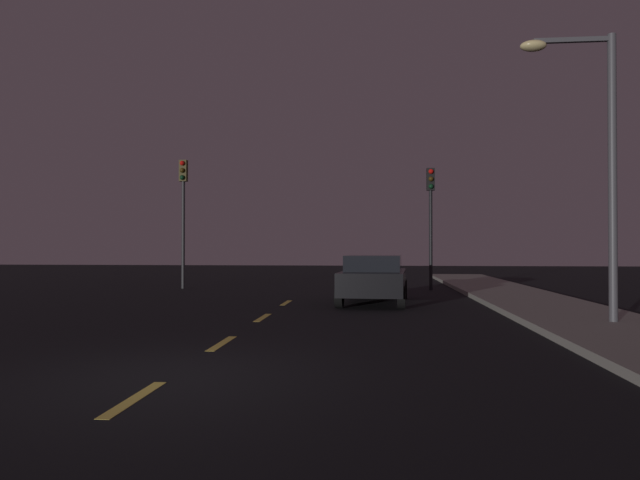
% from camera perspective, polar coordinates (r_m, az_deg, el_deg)
% --- Properties ---
extents(ground_plane, '(80.00, 80.00, 0.00)m').
position_cam_1_polar(ground_plane, '(14.91, -5.25, -7.39)').
color(ground_plane, black).
extents(sidewalk_curb_right, '(3.00, 40.00, 0.15)m').
position_cam_1_polar(sidewalk_curb_right, '(15.41, 23.56, -6.83)').
color(sidewalk_curb_right, gray).
rests_on(sidewalk_curb_right, ground_plane).
extents(lane_stripe_nearest, '(0.16, 1.60, 0.01)m').
position_cam_1_polar(lane_stripe_nearest, '(7.13, -17.88, -14.70)').
color(lane_stripe_nearest, '#EACC4C').
rests_on(lane_stripe_nearest, ground_plane).
extents(lane_stripe_second, '(0.16, 1.60, 0.01)m').
position_cam_1_polar(lane_stripe_second, '(10.66, -9.67, -10.04)').
color(lane_stripe_second, '#EACC4C').
rests_on(lane_stripe_second, ground_plane).
extents(lane_stripe_third, '(0.16, 1.60, 0.01)m').
position_cam_1_polar(lane_stripe_third, '(14.33, -5.69, -7.65)').
color(lane_stripe_third, '#EACC4C').
rests_on(lane_stripe_third, ground_plane).
extents(lane_stripe_fourth, '(0.16, 1.60, 0.01)m').
position_cam_1_polar(lane_stripe_fourth, '(18.05, -3.36, -6.22)').
color(lane_stripe_fourth, '#EACC4C').
rests_on(lane_stripe_fourth, ground_plane).
extents(traffic_signal_left, '(0.32, 0.38, 5.41)m').
position_cam_1_polar(traffic_signal_left, '(24.94, -13.39, 3.95)').
color(traffic_signal_left, '#2D2D30').
rests_on(traffic_signal_left, ground_plane).
extents(traffic_signal_right, '(0.32, 0.38, 4.93)m').
position_cam_1_polar(traffic_signal_right, '(23.71, 10.90, 3.46)').
color(traffic_signal_right, black).
rests_on(traffic_signal_right, ground_plane).
extents(car_stopped_ahead, '(2.25, 4.44, 1.48)m').
position_cam_1_polar(car_stopped_ahead, '(17.95, 5.36, -3.81)').
color(car_stopped_ahead, black).
rests_on(car_stopped_ahead, ground_plane).
extents(street_lamp_right, '(2.00, 0.36, 6.30)m').
position_cam_1_polar(street_lamp_right, '(13.80, 25.63, 8.24)').
color(street_lamp_right, '#4C4C51').
rests_on(street_lamp_right, ground_plane).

